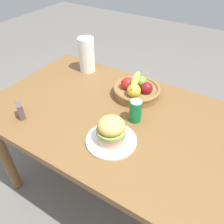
{
  "coord_description": "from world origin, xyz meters",
  "views": [
    {
      "loc": [
        0.55,
        -0.85,
        1.57
      ],
      "look_at": [
        0.05,
        -0.06,
        0.81
      ],
      "focal_mm": 36.75,
      "sensor_mm": 36.0,
      "label": 1
    }
  ],
  "objects_px": {
    "paper_towel_roll": "(87,55)",
    "napkin_holder": "(20,111)",
    "soda_can": "(136,111)",
    "sandwich": "(111,130)",
    "plate": "(111,140)",
    "fruit_basket": "(136,89)"
  },
  "relations": [
    {
      "from": "plate",
      "to": "sandwich",
      "type": "relative_size",
      "value": 1.74
    },
    {
      "from": "sandwich",
      "to": "fruit_basket",
      "type": "distance_m",
      "value": 0.42
    },
    {
      "from": "sandwich",
      "to": "napkin_holder",
      "type": "xyz_separation_m",
      "value": [
        -0.51,
        -0.11,
        -0.03
      ]
    },
    {
      "from": "sandwich",
      "to": "soda_can",
      "type": "height_order",
      "value": "sandwich"
    },
    {
      "from": "plate",
      "to": "soda_can",
      "type": "height_order",
      "value": "soda_can"
    },
    {
      "from": "soda_can",
      "to": "paper_towel_roll",
      "type": "height_order",
      "value": "paper_towel_roll"
    },
    {
      "from": "soda_can",
      "to": "paper_towel_roll",
      "type": "xyz_separation_m",
      "value": [
        -0.55,
        0.31,
        0.06
      ]
    },
    {
      "from": "plate",
      "to": "soda_can",
      "type": "distance_m",
      "value": 0.21
    },
    {
      "from": "soda_can",
      "to": "napkin_holder",
      "type": "relative_size",
      "value": 1.4
    },
    {
      "from": "plate",
      "to": "fruit_basket",
      "type": "height_order",
      "value": "fruit_basket"
    },
    {
      "from": "plate",
      "to": "napkin_holder",
      "type": "height_order",
      "value": "napkin_holder"
    },
    {
      "from": "sandwich",
      "to": "soda_can",
      "type": "relative_size",
      "value": 1.14
    },
    {
      "from": "plate",
      "to": "paper_towel_roll",
      "type": "bearing_deg",
      "value": 135.71
    },
    {
      "from": "paper_towel_roll",
      "to": "napkin_holder",
      "type": "bearing_deg",
      "value": -89.21
    },
    {
      "from": "plate",
      "to": "sandwich",
      "type": "height_order",
      "value": "sandwich"
    },
    {
      "from": "sandwich",
      "to": "paper_towel_roll",
      "type": "xyz_separation_m",
      "value": [
        -0.52,
        0.51,
        0.04
      ]
    },
    {
      "from": "plate",
      "to": "fruit_basket",
      "type": "distance_m",
      "value": 0.42
    },
    {
      "from": "sandwich",
      "to": "napkin_holder",
      "type": "distance_m",
      "value": 0.53
    },
    {
      "from": "soda_can",
      "to": "fruit_basket",
      "type": "height_order",
      "value": "fruit_basket"
    },
    {
      "from": "paper_towel_roll",
      "to": "napkin_holder",
      "type": "xyz_separation_m",
      "value": [
        0.01,
        -0.62,
        -0.07
      ]
    },
    {
      "from": "sandwich",
      "to": "paper_towel_roll",
      "type": "relative_size",
      "value": 0.6
    },
    {
      "from": "paper_towel_roll",
      "to": "napkin_holder",
      "type": "height_order",
      "value": "paper_towel_roll"
    }
  ]
}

